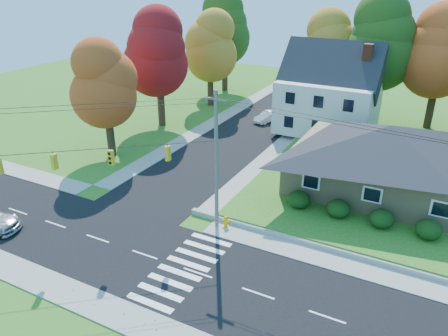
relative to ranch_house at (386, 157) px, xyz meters
The scene contains 18 objects.
ground 18.18m from the ranch_house, 116.57° to the right, with size 120.00×120.00×0.00m, color #3D7923.
road_main 18.18m from the ranch_house, 116.57° to the right, with size 90.00×8.00×0.02m, color black.
road_cross 19.15m from the ranch_house, 147.99° to the left, with size 8.00×44.00×0.02m, color black.
sidewalk_north 13.98m from the ranch_house, 126.03° to the right, with size 90.00×2.00×0.08m, color #9C9A90.
sidewalk_south 22.70m from the ranch_house, 110.85° to the right, with size 90.00×2.00×0.08m, color #9C9A90.
ranch_house is the anchor object (origin of this frame).
colonial_house 14.46m from the ranch_house, 123.55° to the left, with size 10.40×8.40×9.60m.
hedge_row 6.57m from the ranch_house, 94.61° to the right, with size 10.70×1.70×1.27m.
traffic_infrastructure 16.87m from the ranch_house, 119.09° to the right, with size 38.10×10.66×10.00m.
tree_lot_0 21.20m from the ranch_house, 119.05° to the left, with size 6.72×6.72×12.51m.
tree_lot_1 18.58m from the ranch_house, 103.24° to the left, with size 7.84×7.84×14.60m.
tree_lot_2 18.99m from the ranch_house, 83.66° to the left, with size 7.28×7.28×13.56m.
tree_west_0 25.61m from the ranch_house, behind, with size 6.16×6.16×11.47m.
tree_west_1 27.18m from the ranch_house, 167.01° to the left, with size 7.28×7.28×13.56m.
tree_west_2 30.03m from the ranch_house, 147.38° to the left, with size 6.72×6.72×12.51m.
tree_west_3 36.60m from the ranch_house, 138.37° to the left, with size 7.84×7.84×14.60m.
white_car 20.20m from the ranch_house, 140.05° to the left, with size 1.32×3.78×1.24m, color silver.
fire_hydrant 14.10m from the ranch_house, 130.08° to the right, with size 0.50×0.40×0.91m.
Camera 1 is at (11.40, -18.32, 16.85)m, focal length 35.00 mm.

